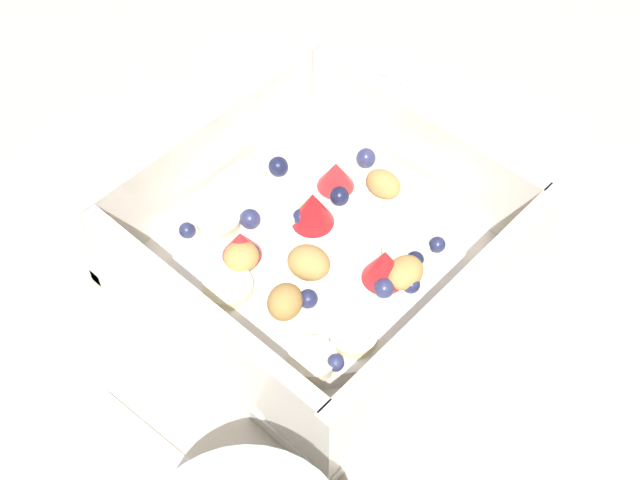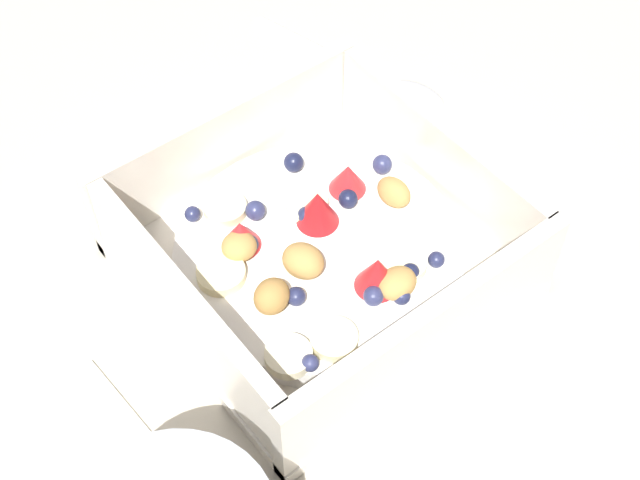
% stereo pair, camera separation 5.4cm
% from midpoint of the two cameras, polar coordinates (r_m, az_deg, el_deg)
% --- Properties ---
extents(ground_plane, '(2.40, 2.40, 0.00)m').
position_cam_midpoint_polar(ground_plane, '(0.56, 2.67, -2.22)').
color(ground_plane, beige).
extents(fruit_bowl, '(0.20, 0.20, 0.07)m').
position_cam_midpoint_polar(fruit_bowl, '(0.54, 2.81, -0.76)').
color(fruit_bowl, white).
rests_on(fruit_bowl, ground).
extents(spoon, '(0.06, 0.17, 0.01)m').
position_cam_midpoint_polar(spoon, '(0.68, 6.51, 10.08)').
color(spoon, silver).
rests_on(spoon, ground).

